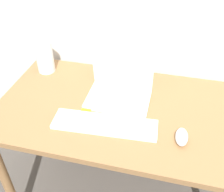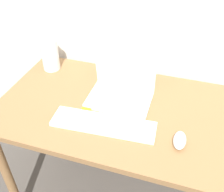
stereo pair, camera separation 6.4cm
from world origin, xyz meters
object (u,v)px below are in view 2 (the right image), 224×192
Objects in this scene: vase at (49,49)px; mp3_player at (88,107)px; mouse at (180,140)px; laptop at (122,88)px; keyboard at (103,124)px.

vase is 5.36× the size of mp3_player.
mouse is 0.89m from vase.
laptop reaches higher than mp3_player.
mouse is 2.16× the size of mp3_player.
mp3_player is at bearing -38.97° from vase.
laptop is 0.24m from keyboard.
mouse is at bearing -24.94° from vase.
laptop is at bearing 144.32° from mouse.
laptop reaches higher than keyboard.
mp3_player is at bearing 168.28° from mouse.
mouse reaches higher than keyboard.
laptop is 0.65× the size of keyboard.
laptop is at bearing 45.71° from mp3_player.
vase is (-0.46, 0.37, 0.12)m from keyboard.
mp3_player is (0.34, -0.28, -0.13)m from vase.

